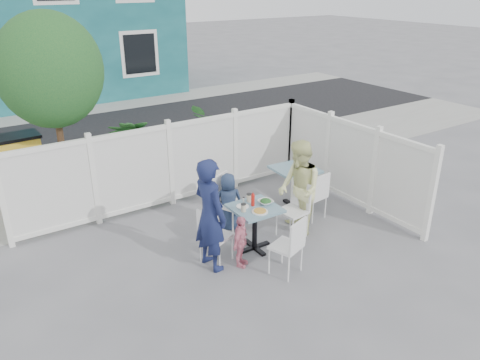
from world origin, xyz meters
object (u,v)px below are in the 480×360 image
man (210,215)px  toddler (241,242)px  chair_right (296,205)px  chair_near (291,243)px  boy (228,202)px  utility_cabinet (23,171)px  chair_left (213,233)px  woman (299,189)px  chair_back (226,198)px  spare_table (295,177)px  main_table (255,217)px

man → toddler: size_ratio=2.10×
chair_right → chair_near: chair_right is taller
boy → man: bearing=63.0°
utility_cabinet → chair_right: 5.23m
chair_right → boy: 1.15m
chair_near → utility_cabinet: bearing=100.9°
utility_cabinet → chair_near: (2.72, -4.72, -0.13)m
chair_right → man: 1.70m
chair_left → boy: boy is taller
boy → toddler: bearing=84.9°
man → woman: man is taller
woman → chair_back: bearing=-113.9°
utility_cabinet → toddler: size_ratio=1.59×
spare_table → chair_near: size_ratio=0.88×
chair_back → toddler: 1.25m
man → boy: 1.22m
chair_back → chair_right: bearing=109.1°
main_table → chair_right: size_ratio=0.79×
chair_left → woman: woman is taller
main_table → chair_near: chair_near is taller
man → woman: 1.73m
spare_table → chair_left: size_ratio=0.88×
spare_table → man: bearing=-159.7°
utility_cabinet → man: size_ratio=0.76×
chair_back → toddler: (-0.46, -1.15, -0.15)m
utility_cabinet → toddler: utility_cabinet is taller
chair_left → woman: size_ratio=0.55×
chair_back → utility_cabinet: bearing=-72.7°
man → utility_cabinet: bearing=19.6°
spare_table → woman: (-0.60, -0.81, 0.21)m
chair_left → chair_near: (0.78, -0.87, 0.00)m
spare_table → chair_left: bearing=-160.0°
chair_near → spare_table: bearing=29.9°
spare_table → chair_near: chair_near is taller
utility_cabinet → boy: 4.08m
spare_table → man: size_ratio=0.46×
main_table → spare_table: spare_table is taller
spare_table → utility_cabinet: bearing=144.2°
main_table → man: man is taller
chair_back → chair_left: bearing=23.8°
spare_table → boy: bearing=-178.7°
chair_near → boy: 1.66m
main_table → chair_left: bearing=180.0°
main_table → chair_right: bearing=0.1°
spare_table → chair_right: size_ratio=0.85×
toddler → chair_back: bearing=32.5°
main_table → chair_left: (-0.76, 0.00, -0.05)m
man → spare_table: bearing=-75.7°
chair_right → boy: (-0.84, 0.79, -0.04)m
utility_cabinet → man: bearing=-67.0°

